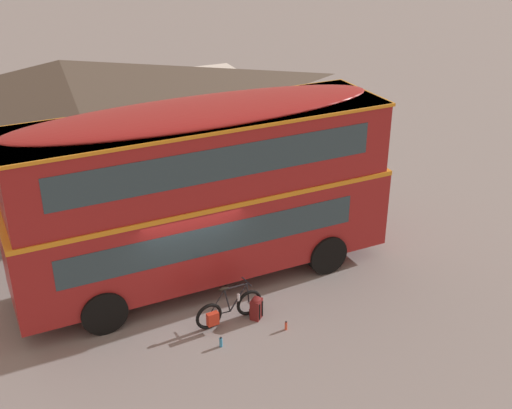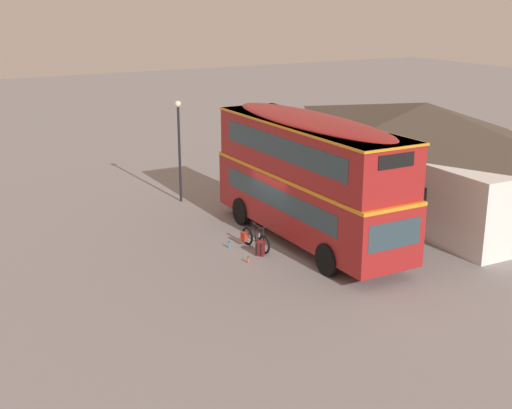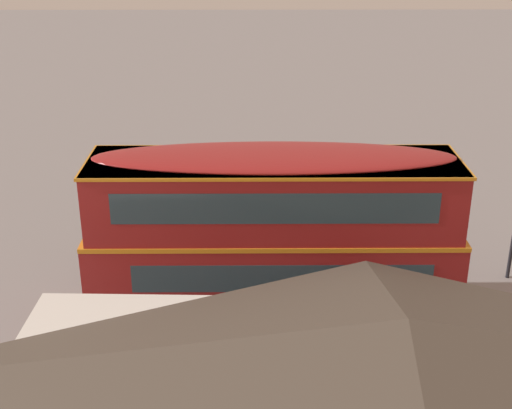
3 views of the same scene
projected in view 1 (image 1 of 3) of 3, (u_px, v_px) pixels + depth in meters
name	position (u px, v px, depth m)	size (l,w,h in m)	color
ground_plane	(191.00, 300.00, 16.63)	(120.00, 120.00, 0.00)	gray
double_decker_bus	(203.00, 187.00, 16.45)	(9.77, 2.67, 4.79)	black
touring_bicycle	(227.00, 310.00, 15.61)	(1.77, 0.56, 1.00)	black
backpack_on_ground	(256.00, 308.00, 15.79)	(0.36, 0.36, 0.58)	maroon
water_bottle_blue_sports	(221.00, 342.00, 14.90)	(0.07, 0.07, 0.25)	#338CBF
water_bottle_red_squeeze	(286.00, 326.00, 15.47)	(0.07, 0.07, 0.23)	#D84C33
pub_building	(68.00, 125.00, 21.77)	(14.66, 7.41, 4.47)	silver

